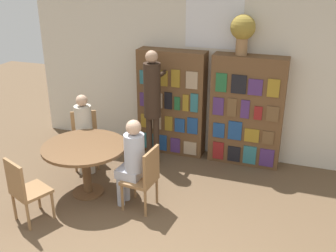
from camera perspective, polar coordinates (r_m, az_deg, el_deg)
The scene contains 11 objects.
wall_back at distance 6.41m, azimuth 6.48°, elevation 8.61°, with size 6.40×0.07×3.00m.
bookshelf_left at distance 6.57m, azimuth 0.55°, elevation 3.38°, with size 1.13×0.34×1.76m.
bookshelf_right at distance 6.30m, azimuth 11.32°, elevation 2.09°, with size 1.13×0.34×1.76m.
flower_vase at distance 6.02m, azimuth 10.79°, elevation 13.54°, with size 0.37×0.37×0.59m.
reading_table at distance 5.51m, azimuth -11.96°, elevation -3.99°, with size 1.15×1.15×0.74m.
chair_near_camera at distance 5.17m, azimuth -20.08°, elevation -8.49°, with size 0.52×0.52×0.87m.
chair_left_side at distance 6.40m, azimuth -11.95°, elevation -1.48°, with size 0.55×0.55×0.87m.
chair_far_side at distance 5.13m, azimuth -3.42°, elevation -7.27°, with size 0.43×0.43×0.87m.
seated_reader_left at distance 6.15m, azimuth -12.08°, elevation -0.41°, with size 0.39×0.41×1.22m.
seated_reader_right at distance 5.10m, azimuth -5.26°, elevation -4.68°, with size 0.38×0.29×1.24m.
librarian_standing at distance 6.10m, azimuth -2.28°, elevation 4.20°, with size 0.26×0.53×1.84m.
Camera 1 is at (1.39, -2.61, 3.01)m, focal length 42.00 mm.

